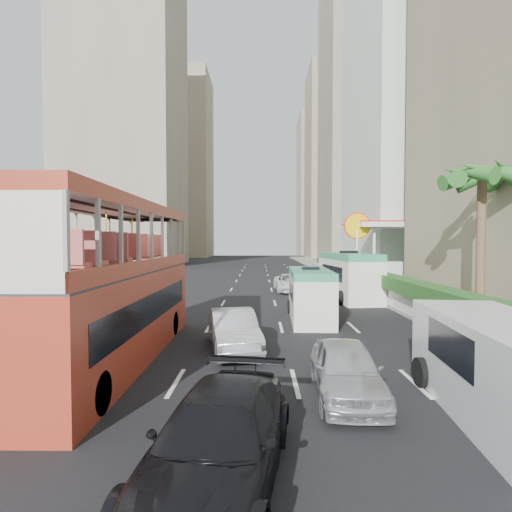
{
  "coord_description": "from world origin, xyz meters",
  "views": [
    {
      "loc": [
        -1.36,
        -12.56,
        3.78
      ],
      "look_at": [
        -1.5,
        4.0,
        3.2
      ],
      "focal_mm": 28.0,
      "sensor_mm": 36.0,
      "label": 1
    }
  ],
  "objects_px": {
    "double_decker_bus": "(113,281)",
    "car_silver_lane_a": "(234,351)",
    "shell_station": "(387,254)",
    "minibus_far": "(349,276)",
    "car_black": "(219,483)",
    "palm_tree": "(481,252)",
    "panel_van_near": "(500,367)",
    "panel_van_far": "(328,276)",
    "car_silver_lane_b": "(346,396)",
    "minibus_near": "(310,295)",
    "van_asset": "(290,292)"
  },
  "relations": [
    {
      "from": "double_decker_bus",
      "to": "car_silver_lane_a",
      "type": "height_order",
      "value": "double_decker_bus"
    },
    {
      "from": "double_decker_bus",
      "to": "car_silver_lane_a",
      "type": "bearing_deg",
      "value": 17.59
    },
    {
      "from": "shell_station",
      "to": "double_decker_bus",
      "type": "bearing_deg",
      "value": -124.82
    },
    {
      "from": "minibus_far",
      "to": "car_black",
      "type": "bearing_deg",
      "value": -113.65
    },
    {
      "from": "palm_tree",
      "to": "double_decker_bus",
      "type": "bearing_deg",
      "value": -163.84
    },
    {
      "from": "car_black",
      "to": "shell_station",
      "type": "xyz_separation_m",
      "value": [
        11.99,
        29.45,
        2.75
      ]
    },
    {
      "from": "shell_station",
      "to": "panel_van_near",
      "type": "bearing_deg",
      "value": -102.85
    },
    {
      "from": "minibus_far",
      "to": "palm_tree",
      "type": "xyz_separation_m",
      "value": [
        3.28,
        -9.7,
        1.86
      ]
    },
    {
      "from": "car_silver_lane_a",
      "to": "panel_van_far",
      "type": "bearing_deg",
      "value": 60.04
    },
    {
      "from": "minibus_far",
      "to": "car_silver_lane_b",
      "type": "bearing_deg",
      "value": -108.49
    },
    {
      "from": "shell_station",
      "to": "minibus_near",
      "type": "bearing_deg",
      "value": -118.61
    },
    {
      "from": "double_decker_bus",
      "to": "panel_van_far",
      "type": "distance_m",
      "value": 22.97
    },
    {
      "from": "car_silver_lane_b",
      "to": "car_black",
      "type": "relative_size",
      "value": 0.82
    },
    {
      "from": "panel_van_near",
      "to": "shell_station",
      "type": "xyz_separation_m",
      "value": [
        6.16,
        26.98,
        1.68
      ]
    },
    {
      "from": "car_silver_lane_a",
      "to": "palm_tree",
      "type": "bearing_deg",
      "value": 4.63
    },
    {
      "from": "double_decker_bus",
      "to": "van_asset",
      "type": "xyz_separation_m",
      "value": [
        6.99,
        17.82,
        -2.53
      ]
    },
    {
      "from": "car_silver_lane_b",
      "to": "car_black",
      "type": "xyz_separation_m",
      "value": [
        -2.75,
        -3.54,
        0.0
      ]
    },
    {
      "from": "car_silver_lane_b",
      "to": "palm_tree",
      "type": "distance_m",
      "value": 10.42
    },
    {
      "from": "car_silver_lane_a",
      "to": "van_asset",
      "type": "distance_m",
      "value": 16.94
    },
    {
      "from": "panel_van_near",
      "to": "panel_van_far",
      "type": "relative_size",
      "value": 1.12
    },
    {
      "from": "car_silver_lane_a",
      "to": "minibus_near",
      "type": "distance_m",
      "value": 6.56
    },
    {
      "from": "van_asset",
      "to": "panel_van_near",
      "type": "xyz_separation_m",
      "value": [
        2.86,
        -21.79,
        1.07
      ]
    },
    {
      "from": "car_silver_lane_a",
      "to": "palm_tree",
      "type": "relative_size",
      "value": 0.66
    },
    {
      "from": "car_black",
      "to": "palm_tree",
      "type": "relative_size",
      "value": 0.75
    },
    {
      "from": "car_silver_lane_b",
      "to": "minibus_far",
      "type": "distance_m",
      "value": 17.1
    },
    {
      "from": "minibus_near",
      "to": "van_asset",
      "type": "bearing_deg",
      "value": 92.72
    },
    {
      "from": "car_silver_lane_a",
      "to": "minibus_far",
      "type": "distance_m",
      "value": 14.32
    },
    {
      "from": "panel_van_near",
      "to": "palm_tree",
      "type": "relative_size",
      "value": 0.84
    },
    {
      "from": "minibus_far",
      "to": "panel_van_far",
      "type": "xyz_separation_m",
      "value": [
        -0.16,
        6.74,
        -0.57
      ]
    },
    {
      "from": "panel_van_near",
      "to": "car_silver_lane_b",
      "type": "bearing_deg",
      "value": 166.0
    },
    {
      "from": "car_silver_lane_b",
      "to": "minibus_far",
      "type": "bearing_deg",
      "value": 80.06
    },
    {
      "from": "panel_van_near",
      "to": "palm_tree",
      "type": "xyz_separation_m",
      "value": [
        3.96,
        7.98,
        2.31
      ]
    },
    {
      "from": "car_black",
      "to": "panel_van_far",
      "type": "relative_size",
      "value": 1.0
    },
    {
      "from": "minibus_near",
      "to": "minibus_far",
      "type": "bearing_deg",
      "value": 66.13
    },
    {
      "from": "panel_van_far",
      "to": "minibus_near",
      "type": "bearing_deg",
      "value": -104.6
    },
    {
      "from": "car_silver_lane_a",
      "to": "van_asset",
      "type": "relative_size",
      "value": 0.89
    },
    {
      "from": "double_decker_bus",
      "to": "car_silver_lane_b",
      "type": "bearing_deg",
      "value": -23.26
    },
    {
      "from": "car_black",
      "to": "palm_tree",
      "type": "bearing_deg",
      "value": 55.88
    },
    {
      "from": "palm_tree",
      "to": "shell_station",
      "type": "distance_m",
      "value": 19.14
    },
    {
      "from": "minibus_far",
      "to": "panel_van_far",
      "type": "relative_size",
      "value": 1.44
    },
    {
      "from": "car_black",
      "to": "panel_van_far",
      "type": "xyz_separation_m",
      "value": [
        6.35,
        26.89,
        0.95
      ]
    },
    {
      "from": "car_silver_lane_a",
      "to": "panel_van_far",
      "type": "xyz_separation_m",
      "value": [
        6.62,
        19.26,
        0.95
      ]
    },
    {
      "from": "car_black",
      "to": "panel_van_near",
      "type": "xyz_separation_m",
      "value": [
        5.83,
        2.47,
        1.07
      ]
    },
    {
      "from": "car_black",
      "to": "minibus_far",
      "type": "height_order",
      "value": "minibus_far"
    },
    {
      "from": "double_decker_bus",
      "to": "car_black",
      "type": "height_order",
      "value": "double_decker_bus"
    },
    {
      "from": "car_silver_lane_a",
      "to": "panel_van_near",
      "type": "distance_m",
      "value": 8.07
    },
    {
      "from": "car_silver_lane_a",
      "to": "double_decker_bus",
      "type": "bearing_deg",
      "value": -173.4
    },
    {
      "from": "car_black",
      "to": "shell_station",
      "type": "relative_size",
      "value": 0.6
    },
    {
      "from": "shell_station",
      "to": "panel_van_far",
      "type": "bearing_deg",
      "value": -155.61
    },
    {
      "from": "car_silver_lane_a",
      "to": "panel_van_near",
      "type": "height_order",
      "value": "panel_van_near"
    }
  ]
}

